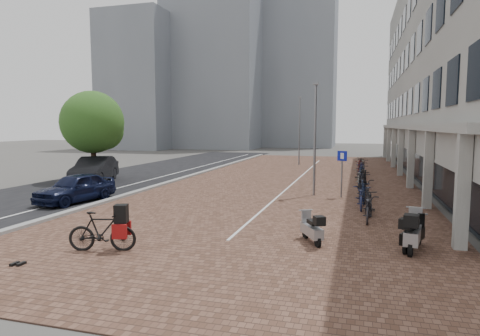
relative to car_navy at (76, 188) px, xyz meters
name	(u,v)px	position (x,y,z in m)	size (l,w,h in m)	color
ground	(197,216)	(6.50, -1.23, -0.67)	(140.00, 140.00, 0.00)	#474442
plaza_brick	(295,179)	(8.50, 10.77, -0.66)	(14.50, 42.00, 0.04)	brown
street_asphalt	(144,174)	(-2.50, 10.77, -0.67)	(8.00, 50.00, 0.03)	black
curb	(194,175)	(1.40, 10.77, -0.60)	(0.35, 42.00, 0.14)	gray
lane_line	(169,175)	(-0.50, 10.77, -0.65)	(0.12, 44.00, 0.00)	white
parking_line	(298,179)	(8.70, 10.77, -0.64)	(0.10, 30.00, 0.00)	white
office_building	(473,50)	(19.47, 14.77, 7.77)	(8.40, 40.00, 15.00)	#A2A29C
bg_towers	(228,59)	(-7.84, 47.71, 13.29)	(33.00, 23.00, 32.00)	gray
car_navy	(76,188)	(0.00, 0.00, 0.00)	(1.59, 3.96, 1.35)	black
car_dark	(95,170)	(-3.23, 5.97, 0.13)	(1.70, 4.88, 1.61)	black
hero_bike	(102,231)	(5.64, -6.17, -0.08)	(1.97, 1.03, 1.34)	black
shoes	(17,265)	(4.31, -7.84, -0.63)	(0.34, 0.28, 0.08)	black
scooter_front	(413,231)	(14.00, -3.73, -0.08)	(0.54, 1.72, 1.18)	#ACACB1
scooter_mid	(413,233)	(14.00, -3.65, -0.16)	(0.46, 1.49, 1.02)	black
scooter_back	(312,228)	(11.18, -3.72, -0.20)	(0.43, 1.38, 0.95)	#A3A4A8
parking_sign	(342,167)	(11.72, 4.54, 0.86)	(0.46, 0.22, 2.30)	slate
lamp_near	(315,141)	(10.37, 4.79, 2.11)	(0.12, 0.12, 5.56)	slate
lamp_far	(299,131)	(7.37, 20.79, 2.33)	(0.12, 0.12, 6.00)	gray
street_tree	(95,124)	(-3.60, 6.66, 2.95)	(3.92, 3.92, 5.70)	#382619
bike_row	(362,177)	(12.72, 8.97, -0.15)	(1.09, 20.43, 1.05)	black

